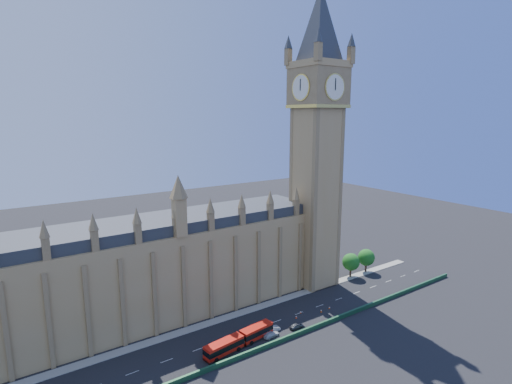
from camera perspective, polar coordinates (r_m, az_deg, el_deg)
ground at (r=109.69m, az=-2.30°, el=-19.65°), size 400.00×400.00×0.00m
palace_westminster at (r=113.28m, az=-19.57°, el=-11.46°), size 120.00×20.00×28.00m
elizabeth_tower at (r=128.93m, az=8.77°, el=10.22°), size 20.59×20.59×105.00m
bridge_parapet at (r=102.96m, az=0.56°, el=-21.48°), size 160.00×0.60×1.20m
kerb_north at (r=116.79m, az=-4.89°, el=-17.62°), size 160.00×3.00×0.16m
tree_east_near at (r=145.25m, az=13.44°, el=-9.62°), size 6.00×6.00×8.50m
tree_east_far at (r=150.98m, az=15.51°, el=-8.92°), size 6.00×6.00×8.50m
red_bus at (r=104.01m, az=-2.33°, el=-20.36°), size 20.09×5.34×3.38m
car_grey at (r=112.39m, az=5.78°, el=-18.50°), size 4.00×1.61×1.36m
car_silver at (r=110.42m, az=2.22°, el=-18.95°), size 4.94×1.95×1.60m
car_white at (r=108.36m, az=2.20°, el=-19.65°), size 4.75×2.11×1.35m
cone_a at (r=117.25m, az=5.77°, el=-17.35°), size 0.51×0.51×0.76m
cone_b at (r=119.96m, az=6.40°, el=-16.70°), size 0.54×0.54×0.65m
cone_c at (r=123.59m, az=10.45°, el=-15.93°), size 0.48×0.48×0.72m
cone_d at (r=121.27m, az=9.30°, el=-16.42°), size 0.64×0.64×0.79m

